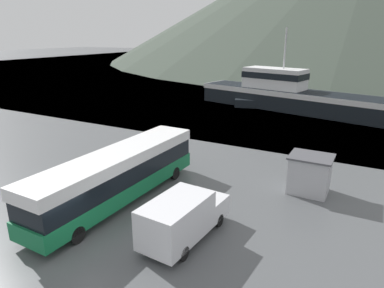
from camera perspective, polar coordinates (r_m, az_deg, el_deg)
name	(u,v)px	position (r m, az deg, el deg)	size (l,w,h in m)	color
ground_plane	(69,249)	(18.20, -19.78, -16.15)	(400.00, 400.00, 0.00)	#515456
water_surface	(348,61)	(149.01, 24.50, 12.51)	(240.00, 240.00, 0.00)	#475B6B
tour_bus	(119,174)	(21.24, -12.13, -4.85)	(2.80, 12.96, 3.20)	#146B3D
delivery_van	(183,217)	(17.31, -1.56, -12.02)	(2.52, 5.67, 2.34)	silver
fishing_boat	(287,94)	(48.83, 15.59, 8.00)	(26.72, 10.70, 10.71)	black
storage_bin	(52,187)	(23.60, -22.24, -6.61)	(1.25, 1.07, 1.22)	teal
dock_kiosk	(310,174)	(23.40, 19.01, -4.73)	(2.66, 2.32, 2.50)	#B2B2B7
small_boat	(263,103)	(49.54, 11.78, 6.65)	(8.16, 4.46, 1.10)	black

